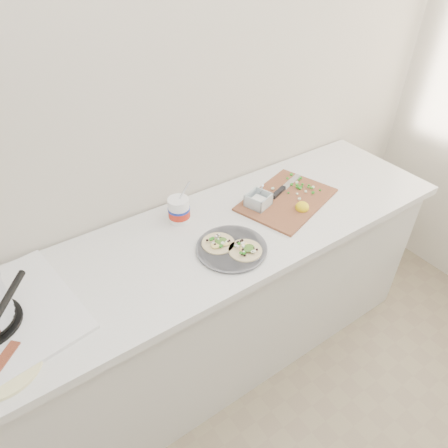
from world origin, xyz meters
TOP-DOWN VIEW (x-y plane):
  - counter at (0.00, 1.43)m, footprint 2.44×0.66m
  - taco_plate at (0.06, 1.29)m, footprint 0.30×0.30m
  - tub at (-0.02, 1.59)m, footprint 0.10×0.10m
  - cutboard at (0.48, 1.44)m, footprint 0.54×0.45m
  - bacon_plate at (-0.85, 1.25)m, footprint 0.25×0.25m

SIDE VIEW (x-z plane):
  - counter at x=0.00m, z-range 0.00..0.90m
  - bacon_plate at x=-0.85m, z-range 0.90..0.92m
  - taco_plate at x=0.06m, z-range 0.90..0.94m
  - cutboard at x=0.48m, z-range 0.88..0.95m
  - tub at x=-0.02m, z-range 0.86..1.08m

